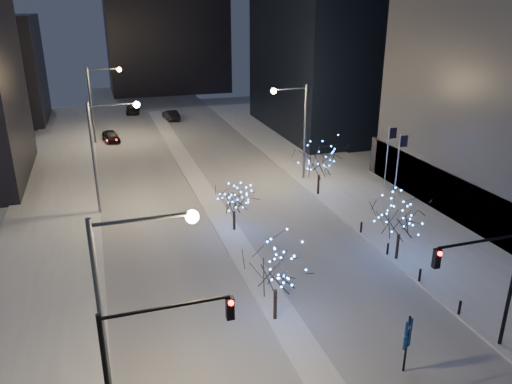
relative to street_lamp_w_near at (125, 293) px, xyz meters
name	(u,v)px	position (x,y,z in m)	size (l,w,h in m)	color
road	(193,175)	(8.94, 33.00, -6.49)	(20.00, 130.00, 0.02)	#B1B6C1
median	(203,189)	(8.94, 28.00, -6.42)	(2.00, 80.00, 0.15)	white
east_sidewalk	(386,208)	(23.94, 18.00, -6.42)	(10.00, 90.00, 0.15)	white
west_sidewalk	(47,254)	(-5.06, 18.00, -6.42)	(8.00, 90.00, 0.15)	white
street_lamp_w_near	(125,293)	(0.00, 0.00, 0.00)	(4.40, 0.56, 10.00)	#595E66
street_lamp_w_mid	(105,142)	(0.00, 25.00, 0.00)	(4.40, 0.56, 10.00)	#595E66
street_lamp_w_far	(98,94)	(0.00, 50.00, 0.00)	(4.40, 0.56, 10.00)	#595E66
street_lamp_east	(297,120)	(19.02, 28.00, -0.05)	(3.90, 0.56, 10.00)	#595E66
traffic_signal_west	(146,356)	(0.50, -2.00, -1.74)	(5.26, 0.43, 7.00)	black
traffic_signal_east	(490,275)	(17.88, -1.00, -1.74)	(5.26, 0.43, 7.00)	black
flagpoles	(392,170)	(22.30, 15.25, -1.70)	(1.35, 2.60, 8.00)	silver
bollards	(403,261)	(19.14, 8.00, -5.90)	(0.16, 12.16, 0.90)	black
car_near	(111,136)	(1.02, 50.18, -5.74)	(1.79, 4.45, 1.52)	black
car_mid	(171,115)	(10.83, 61.09, -5.71)	(1.67, 4.78, 1.58)	black
car_far	(133,109)	(5.40, 68.31, -5.73)	(2.16, 5.32, 1.54)	#212227
holiday_tree_median_near	(276,269)	(8.44, 4.96, -3.02)	(3.78, 3.78, 5.01)	black
holiday_tree_median_far	(234,199)	(9.44, 17.69, -3.66)	(3.73, 3.73, 4.01)	black
holiday_tree_plaza_near	(401,216)	(19.44, 9.27, -2.96)	(4.15, 4.15, 5.18)	black
holiday_tree_plaza_far	(320,158)	(19.44, 23.10, -2.72)	(5.18, 5.18, 5.67)	black
wayfinding_sign	(407,338)	(13.25, -1.15, -4.46)	(0.57, 0.32, 3.32)	black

